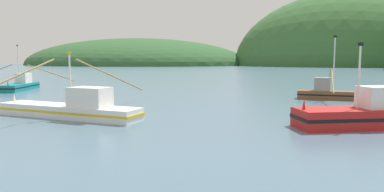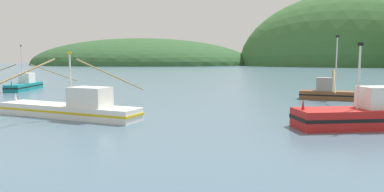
# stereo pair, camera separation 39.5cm
# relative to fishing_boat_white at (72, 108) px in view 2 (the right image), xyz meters

# --- Properties ---
(hill_mid_left) EXTENTS (143.45, 114.76, 93.22)m
(hill_mid_left) POSITION_rel_fishing_boat_white_xyz_m (47.04, 219.57, -0.70)
(hill_mid_left) COLOR #386633
(hill_mid_left) RESTS_ON ground
(hill_far_left) EXTENTS (166.70, 133.36, 38.56)m
(hill_far_left) POSITION_rel_fishing_boat_white_xyz_m (-98.71, 215.26, -0.70)
(hill_far_left) COLOR #2D562D
(hill_far_left) RESTS_ON ground
(fishing_boat_white) EXTENTS (11.87, 20.45, 4.76)m
(fishing_boat_white) POSITION_rel_fishing_boat_white_xyz_m (0.00, 0.00, 0.00)
(fishing_boat_white) COLOR white
(fishing_boat_white) RESTS_ON ground
(fishing_boat_brown) EXTENTS (6.70, 11.39, 6.63)m
(fishing_boat_brown) POSITION_rel_fishing_boat_white_xyz_m (18.84, 17.45, 0.03)
(fishing_boat_brown) COLOR brown
(fishing_boat_brown) RESTS_ON ground
(fishing_boat_teal) EXTENTS (13.51, 8.21, 6.11)m
(fishing_boat_teal) POSITION_rel_fishing_boat_white_xyz_m (-20.24, 17.08, 0.03)
(fishing_boat_teal) COLOR #147F84
(fishing_boat_teal) RESTS_ON ground
(fishing_boat_red) EXTENTS (7.96, 5.38, 5.22)m
(fishing_boat_red) POSITION_rel_fishing_boat_white_xyz_m (19.29, 2.06, 0.10)
(fishing_boat_red) COLOR red
(fishing_boat_red) RESTS_ON ground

